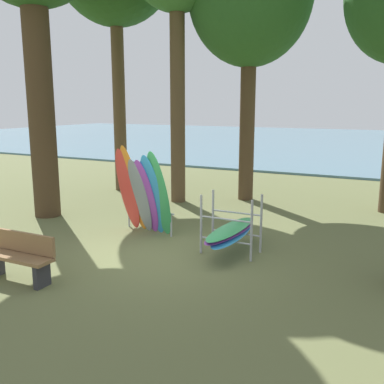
{
  "coord_description": "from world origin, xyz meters",
  "views": [
    {
      "loc": [
        4.5,
        -7.37,
        3.08
      ],
      "look_at": [
        0.07,
        1.36,
        1.1
      ],
      "focal_mm": 40.89,
      "sensor_mm": 36.0,
      "label": 1
    }
  ],
  "objects": [
    {
      "name": "lake_water",
      "position": [
        0.0,
        29.63,
        0.05
      ],
      "size": [
        80.0,
        36.0,
        0.1
      ],
      "primitive_type": "cube",
      "color": "slate",
      "rests_on": "ground"
    },
    {
      "name": "park_bench",
      "position": [
        -1.52,
        -2.22,
        0.45
      ],
      "size": [
        1.41,
        0.43,
        0.85
      ],
      "color": "#2D2D33",
      "rests_on": "ground"
    },
    {
      "name": "ground_plane",
      "position": [
        0.0,
        0.0,
        0.0
      ],
      "size": [
        80.0,
        80.0,
        0.0
      ],
      "primitive_type": "plane",
      "color": "#60663D"
    },
    {
      "name": "leaning_board_pile",
      "position": [
        -1.12,
        1.14,
        0.99
      ],
      "size": [
        1.57,
        0.83,
        2.15
      ],
      "color": "red",
      "rests_on": "ground"
    },
    {
      "name": "board_storage_rack",
      "position": [
        1.26,
        0.82,
        0.47
      ],
      "size": [
        1.15,
        2.13,
        1.25
      ],
      "color": "#9EA0A5",
      "rests_on": "ground"
    }
  ]
}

